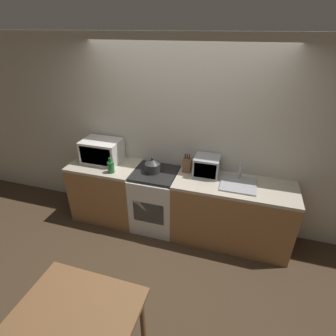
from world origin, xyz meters
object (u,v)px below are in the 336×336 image
at_px(stove_range, 156,199).
at_px(microwave, 102,151).
at_px(kettle, 153,166).
at_px(toaster_oven, 207,166).
at_px(bottle, 111,167).
at_px(dining_table, 79,318).

bearing_deg(stove_range, microwave, 173.58).
xyz_separation_m(kettle, microwave, (-0.81, 0.09, 0.07)).
bearing_deg(toaster_oven, kettle, -169.16).
bearing_deg(bottle, stove_range, 17.48).
xyz_separation_m(stove_range, kettle, (-0.03, 0.00, 0.54)).
xyz_separation_m(microwave, bottle, (0.28, -0.27, -0.08)).
xyz_separation_m(stove_range, bottle, (-0.56, -0.18, 0.54)).
distance_m(bottle, toaster_oven, 1.28).
distance_m(microwave, bottle, 0.40).
relative_size(toaster_oven, dining_table, 0.34).
xyz_separation_m(bottle, toaster_oven, (1.24, 0.32, 0.05)).
xyz_separation_m(stove_range, microwave, (-0.84, 0.09, 0.61)).
height_order(stove_range, bottle, bottle).
bearing_deg(dining_table, stove_range, 91.32).
distance_m(kettle, dining_table, 1.97).
bearing_deg(bottle, microwave, 135.50).
distance_m(microwave, toaster_oven, 1.52).
distance_m(stove_range, dining_table, 1.94).
bearing_deg(microwave, stove_range, -6.42).
bearing_deg(dining_table, microwave, 113.66).
bearing_deg(kettle, dining_table, -87.68).
xyz_separation_m(kettle, bottle, (-0.53, -0.18, -0.01)).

